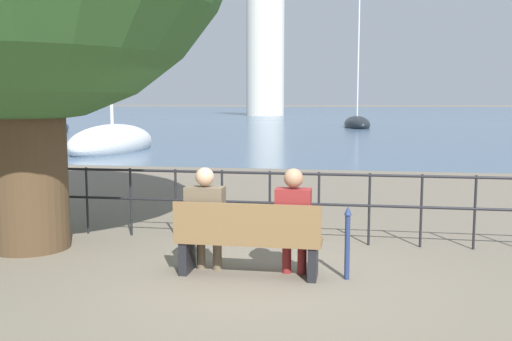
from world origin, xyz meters
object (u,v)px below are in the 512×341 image
seated_person_right (293,218)px  sailboat_3 (113,142)px  closed_umbrella (347,239)px  sailboat_0 (42,129)px  seated_person_left (206,215)px  park_bench (248,241)px  sailboat_1 (357,123)px  harbor_lighthouse (265,32)px

seated_person_right → sailboat_3: 18.87m
closed_umbrella → sailboat_0: (-20.15, 27.93, -0.14)m
seated_person_left → closed_umbrella: seated_person_left is taller
park_bench → sailboat_0: (-19.00, 28.01, -0.08)m
sailboat_1 → harbor_lighthouse: harbor_lighthouse is taller
sailboat_1 → harbor_lighthouse: (-14.37, 42.90, 12.80)m
sailboat_0 → sailboat_1: (20.44, 13.59, 0.01)m
sailboat_1 → seated_person_right: bearing=-100.2°
seated_person_left → seated_person_right: seated_person_right is taller
seated_person_right → sailboat_0: sailboat_0 is taller
harbor_lighthouse → sailboat_3: bearing=-86.6°
park_bench → sailboat_1: bearing=88.0°
sailboat_0 → sailboat_1: sailboat_0 is taller
park_bench → seated_person_right: size_ratio=1.34×
seated_person_left → harbor_lighthouse: harbor_lighthouse is taller
sailboat_1 → sailboat_3: (-10.37, -25.20, 0.03)m
seated_person_left → park_bench: bearing=-7.8°
sailboat_0 → sailboat_3: 15.37m
sailboat_3 → sailboat_0: bearing=135.1°
park_bench → closed_umbrella: size_ratio=1.99×
park_bench → sailboat_3: sailboat_3 is taller
seated_person_left → harbor_lighthouse: bearing=98.4°
park_bench → sailboat_0: 33.85m
seated_person_right → sailboat_0: bearing=124.9°
park_bench → sailboat_3: (-8.93, 16.40, -0.05)m
closed_umbrella → sailboat_3: (-10.08, 16.31, -0.10)m
sailboat_1 → harbor_lighthouse: bearing=99.6°
park_bench → seated_person_left: bearing=172.2°
park_bench → seated_person_left: size_ratio=1.34×
seated_person_left → sailboat_3: bearing=117.2°
sailboat_1 → closed_umbrella: bearing=-99.4°
harbor_lighthouse → sailboat_0: bearing=-96.1°
closed_umbrella → sailboat_3: bearing=121.7°
seated_person_left → sailboat_0: size_ratio=0.10×
park_bench → sailboat_0: bearing=124.1°
sailboat_0 → harbor_lighthouse: bearing=75.7°
seated_person_right → harbor_lighthouse: bearing=99.1°
sailboat_3 → harbor_lighthouse: 69.41m
sailboat_3 → seated_person_left: bearing=-58.6°
park_bench → harbor_lighthouse: 86.43m
seated_person_right → seated_person_left: bearing=-179.9°
closed_umbrella → seated_person_right: bearing=-178.8°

